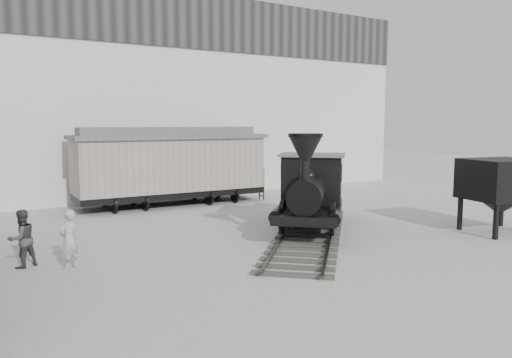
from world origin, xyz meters
TOP-DOWN VIEW (x-y plane):
  - ground at (0.00, 0.00)m, footprint 90.00×90.00m
  - north_wall at (0.00, 14.98)m, footprint 34.00×2.51m
  - locomotive at (2.05, 3.18)m, footprint 8.65×8.98m
  - boxcar at (-0.04, 11.59)m, footprint 9.49×3.33m
  - visitor_a at (-6.63, 3.02)m, footprint 0.73×0.67m
  - visitor_b at (-7.73, 3.85)m, footprint 0.98×0.89m
  - coal_hopper at (7.86, -0.65)m, footprint 2.86×2.51m

SIDE VIEW (x-z plane):
  - ground at x=0.00m, z-range 0.00..0.00m
  - visitor_b at x=-7.73m, z-range 0.00..1.65m
  - visitor_a at x=-6.63m, z-range 0.00..1.67m
  - locomotive at x=2.05m, z-range -0.47..3.15m
  - coal_hopper at x=7.86m, z-range 0.42..3.15m
  - boxcar at x=-0.04m, z-range 0.09..3.93m
  - north_wall at x=0.00m, z-range 0.05..11.05m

